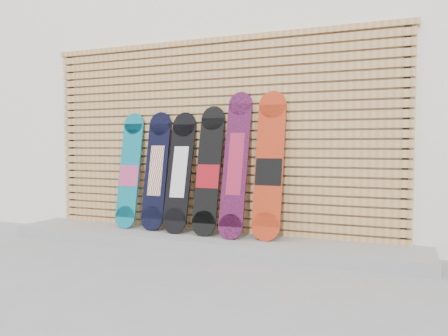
% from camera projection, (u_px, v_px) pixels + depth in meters
% --- Properties ---
extents(ground, '(80.00, 80.00, 0.00)m').
position_uv_depth(ground, '(187.00, 263.00, 4.05)').
color(ground, gray).
rests_on(ground, ground).
extents(building, '(12.00, 5.00, 3.60)m').
position_uv_depth(building, '(312.00, 101.00, 7.02)').
color(building, white).
rests_on(building, ground).
extents(concrete_step, '(4.60, 0.70, 0.12)m').
position_uv_depth(concrete_step, '(203.00, 241.00, 4.73)').
color(concrete_step, gray).
rests_on(concrete_step, ground).
extents(slat_wall, '(4.26, 0.08, 2.29)m').
position_uv_depth(slat_wall, '(213.00, 135.00, 4.94)').
color(slat_wall, tan).
rests_on(slat_wall, ground).
extents(snowboard_0, '(0.27, 0.28, 1.36)m').
position_uv_depth(snowboard_0, '(130.00, 171.00, 5.18)').
color(snowboard_0, '#0D6C7F').
rests_on(snowboard_0, concrete_step).
extents(snowboard_1, '(0.28, 0.29, 1.37)m').
position_uv_depth(snowboard_1, '(156.00, 171.00, 5.04)').
color(snowboard_1, black).
rests_on(snowboard_1, concrete_step).
extents(snowboard_2, '(0.29, 0.34, 1.36)m').
position_uv_depth(snowboard_2, '(180.00, 172.00, 4.90)').
color(snowboard_2, black).
rests_on(snowboard_2, concrete_step).
extents(snowboard_3, '(0.28, 0.35, 1.41)m').
position_uv_depth(snowboard_3, '(209.00, 171.00, 4.76)').
color(snowboard_3, black).
rests_on(snowboard_3, concrete_step).
extents(snowboard_4, '(0.27, 0.39, 1.56)m').
position_uv_depth(snowboard_4, '(236.00, 164.00, 4.62)').
color(snowboard_4, black).
rests_on(snowboard_4, concrete_step).
extents(snowboard_5, '(0.30, 0.32, 1.55)m').
position_uv_depth(snowboard_5, '(269.00, 166.00, 4.52)').
color(snowboard_5, '#B32F13').
rests_on(snowboard_5, concrete_step).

